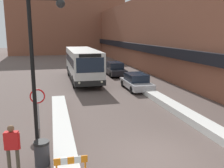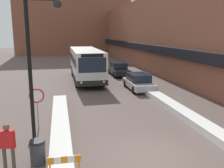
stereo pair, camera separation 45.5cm
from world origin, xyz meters
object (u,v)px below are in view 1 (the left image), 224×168
(trash_bin, at_px, (42,153))
(stop_sign, at_px, (38,100))
(city_bus, at_px, (83,64))
(street_lamp, at_px, (39,58))
(pedestrian, at_px, (12,144))
(construction_barricade, at_px, (71,165))
(parked_car_front, at_px, (136,82))
(parked_car_middle, at_px, (115,69))

(trash_bin, bearing_deg, stop_sign, 94.09)
(city_bus, bearing_deg, stop_sign, -106.83)
(street_lamp, distance_m, pedestrian, 3.44)
(pedestrian, bearing_deg, construction_barricade, -24.54)
(street_lamp, bearing_deg, parked_car_front, 52.65)
(stop_sign, height_order, construction_barricade, stop_sign)
(city_bus, distance_m, parked_car_middle, 4.79)
(parked_car_front, relative_size, trash_bin, 4.53)
(parked_car_front, distance_m, parked_car_middle, 7.63)
(city_bus, height_order, street_lamp, street_lamp)
(trash_bin, bearing_deg, parked_car_middle, 68.02)
(parked_car_middle, relative_size, trash_bin, 4.71)
(stop_sign, relative_size, pedestrian, 1.21)
(street_lamp, bearing_deg, parked_car_middle, 66.62)
(pedestrian, bearing_deg, trash_bin, 20.19)
(street_lamp, bearing_deg, trash_bin, -91.96)
(parked_car_front, xyz_separation_m, pedestrian, (-8.64, -11.57, 0.35))
(trash_bin, height_order, construction_barricade, trash_bin)
(street_lamp, bearing_deg, stop_sign, 97.45)
(parked_car_front, height_order, street_lamp, street_lamp)
(trash_bin, bearing_deg, pedestrian, -167.19)
(street_lamp, height_order, construction_barricade, street_lamp)
(parked_car_front, bearing_deg, pedestrian, -126.76)
(city_bus, xyz_separation_m, parked_car_middle, (4.05, 2.35, -1.01))
(parked_car_front, height_order, construction_barricade, parked_car_front)
(stop_sign, bearing_deg, pedestrian, -100.01)
(parked_car_middle, distance_m, street_lamp, 19.44)
(stop_sign, relative_size, trash_bin, 2.24)
(trash_bin, bearing_deg, parked_car_front, 55.98)
(stop_sign, bearing_deg, street_lamp, -82.55)
(stop_sign, height_order, street_lamp, street_lamp)
(parked_car_front, distance_m, pedestrian, 14.45)
(parked_car_middle, height_order, stop_sign, stop_sign)
(street_lamp, bearing_deg, construction_barricade, -71.78)
(stop_sign, xyz_separation_m, construction_barricade, (1.24, -5.25, -0.86))
(city_bus, height_order, parked_car_middle, city_bus)
(parked_car_middle, distance_m, construction_barricade, 21.49)
(city_bus, relative_size, trash_bin, 11.38)
(parked_car_middle, relative_size, pedestrian, 2.55)
(construction_barricade, bearing_deg, stop_sign, 103.34)
(city_bus, relative_size, construction_barricade, 9.83)
(city_bus, bearing_deg, pedestrian, -105.23)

